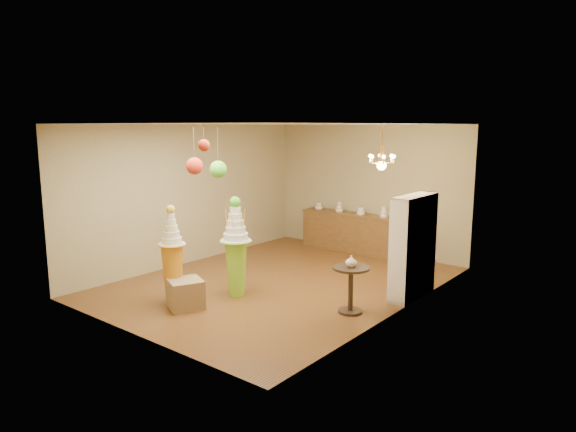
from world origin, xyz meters
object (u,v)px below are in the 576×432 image
Objects in this scene: pedestal_orange at (173,266)px; round_table at (351,283)px; pedestal_green at (236,255)px; sideboard at (360,233)px.

round_table is (2.57, 1.49, -0.16)m from pedestal_orange.
pedestal_green is at bearing -165.57° from round_table.
round_table is (1.92, -3.52, 0.01)m from sideboard.
pedestal_green is 1.11m from pedestal_orange.
sideboard is 4.01m from round_table.
pedestal_green reaches higher than sideboard.
pedestal_orange reaches higher than sideboard.
pedestal_orange is (-0.53, -0.97, -0.08)m from pedestal_green.
pedestal_green is 2.11m from round_table.
round_table is at bearing -61.45° from sideboard.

